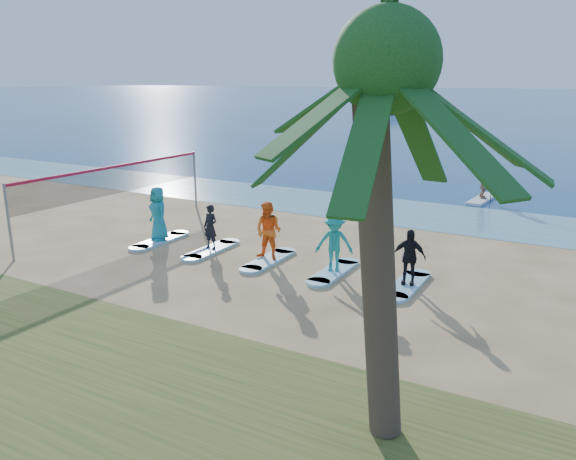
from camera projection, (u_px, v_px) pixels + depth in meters
The scene contains 17 objects.
ground at pixel (257, 284), 15.80m from camera, with size 600.00×600.00×0.00m, color tan.
shallow_water at pixel (385, 210), 24.63m from camera, with size 600.00×600.00×0.00m, color teal.
volleyball_net at pixel (117, 180), 21.08m from camera, with size 0.30×9.09×2.50m.
palm_tree at pixel (387, 65), 7.71m from camera, with size 5.60×5.60×7.06m.
paddleboard at pixel (483, 199), 26.61m from camera, with size 0.70×3.00×0.12m, color silver.
paddleboarder at pixel (484, 182), 26.40m from camera, with size 1.39×0.44×1.50m, color tan.
boat_offshore_a at pixel (391, 112), 93.10m from camera, with size 2.58×7.84×2.25m, color silver.
surfboard_0 at pixel (160, 241), 19.90m from camera, with size 0.70×2.20×0.09m, color #8ECFDC.
student_0 at pixel (158, 213), 19.64m from camera, with size 0.92×0.60×1.89m, color teal.
surfboard_1 at pixel (211, 250), 18.83m from camera, with size 0.70×2.20×0.09m, color #8ECFDC.
student_1 at pixel (210, 227), 18.62m from camera, with size 0.55×0.36×1.50m, color black.
surfboard_2 at pixel (269, 260), 17.76m from camera, with size 0.70×2.20×0.09m, color #8ECFDC.
student_2 at pixel (268, 231), 17.51m from camera, with size 0.89×0.69×1.83m, color orange.
surfboard_3 at pixel (334, 272), 16.69m from camera, with size 0.70×2.20×0.09m, color #8ECFDC.
student_3 at pixel (334, 243), 16.46m from camera, with size 1.11×0.64×1.71m, color teal.
surfboard_4 at pixel (407, 285), 15.63m from camera, with size 0.70×2.20×0.09m, color #8ECFDC.
student_4 at pixel (409, 257), 15.41m from camera, with size 0.92×0.38×1.56m, color black.
Camera 1 is at (8.03, -12.51, 5.64)m, focal length 35.00 mm.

